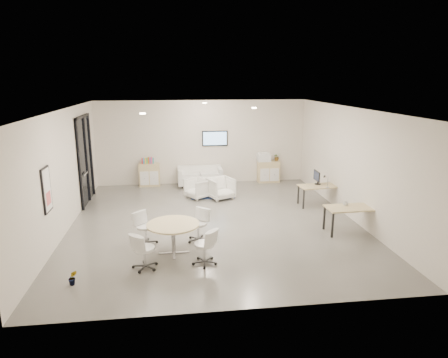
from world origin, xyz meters
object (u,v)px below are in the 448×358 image
object	(u,v)px
sideboard_right	(268,172)
loveseat	(200,177)
desk_rear	(319,187)
armchair_left	(198,188)
desk_front	(352,210)
armchair_right	(221,187)
round_table	(173,227)
sideboard_left	(149,175)

from	to	relation	value
sideboard_right	loveseat	size ratio (longest dim) A/B	0.50
sideboard_right	desk_rear	bearing A→B (deg)	-74.16
sideboard_right	loveseat	world-z (taller)	sideboard_right
armchair_left	desk_front	size ratio (longest dim) A/B	0.54
armchair_right	round_table	distance (m)	4.55
loveseat	desk_front	world-z (taller)	loveseat
armchair_right	round_table	bearing A→B (deg)	-133.90
loveseat	round_table	world-z (taller)	round_table
armchair_left	armchair_right	distance (m)	0.79
desk_rear	round_table	size ratio (longest dim) A/B	1.10
desk_front	round_table	xyz separation A→B (m)	(-4.68, -0.75, 0.03)
sideboard_left	armchair_right	distance (m)	3.19
armchair_right	round_table	xyz separation A→B (m)	(-1.62, -4.24, 0.26)
desk_rear	desk_front	xyz separation A→B (m)	(0.02, -2.33, 0.03)
round_table	sideboard_right	bearing A→B (deg)	58.90
sideboard_left	armchair_left	xyz separation A→B (m)	(1.72, -1.82, -0.07)
desk_rear	round_table	distance (m)	5.59
loveseat	armchair_left	size ratio (longest dim) A/B	2.31
desk_rear	round_table	xyz separation A→B (m)	(-4.66, -3.08, 0.06)
sideboard_left	round_table	size ratio (longest dim) A/B	0.71
sideboard_left	desk_rear	size ratio (longest dim) A/B	0.65
desk_rear	armchair_right	bearing A→B (deg)	153.36
armchair_left	desk_rear	bearing A→B (deg)	35.70
armchair_right	desk_front	world-z (taller)	armchair_right
desk_front	round_table	bearing A→B (deg)	-172.03
armchair_right	round_table	world-z (taller)	armchair_right
armchair_left	desk_front	bearing A→B (deg)	11.29
sideboard_left	loveseat	xyz separation A→B (m)	(1.91, -0.20, -0.09)
sideboard_right	armchair_right	distance (m)	2.93
sideboard_right	round_table	world-z (taller)	sideboard_right
desk_front	armchair_right	bearing A→B (deg)	130.03
sideboard_right	armchair_right	world-z (taller)	sideboard_right
loveseat	round_table	xyz separation A→B (m)	(-1.04, -6.05, 0.32)
armchair_right	sideboard_right	bearing A→B (deg)	20.05
sideboard_right	loveseat	xyz separation A→B (m)	(-2.73, -0.19, -0.08)
loveseat	sideboard_left	bearing A→B (deg)	173.14
sideboard_right	loveseat	distance (m)	2.73
armchair_left	armchair_right	bearing A→B (deg)	41.48
desk_rear	armchair_left	bearing A→B (deg)	154.76
loveseat	sideboard_right	bearing A→B (deg)	3.05
loveseat	round_table	bearing A→B (deg)	-100.76
desk_rear	desk_front	distance (m)	2.33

